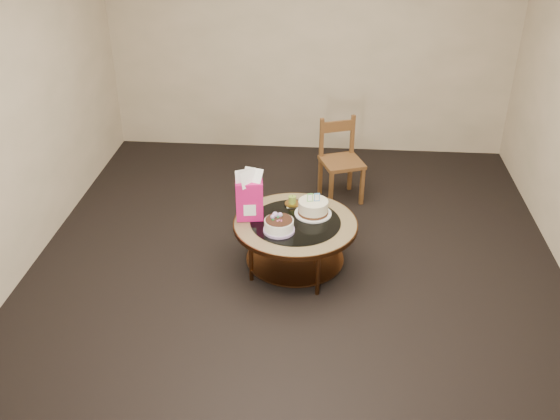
# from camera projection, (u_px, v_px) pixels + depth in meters

# --- Properties ---
(ground) EXTENTS (5.00, 5.00, 0.00)m
(ground) POSITION_uv_depth(u_px,v_px,m) (295.00, 267.00, 5.31)
(ground) COLOR black
(ground) RESTS_ON ground
(room_walls) EXTENTS (4.52, 5.02, 2.61)m
(room_walls) POSITION_uv_depth(u_px,v_px,m) (297.00, 94.00, 4.54)
(room_walls) COLOR beige
(room_walls) RESTS_ON ground
(coffee_table) EXTENTS (1.02, 1.02, 0.46)m
(coffee_table) POSITION_uv_depth(u_px,v_px,m) (295.00, 230.00, 5.12)
(coffee_table) COLOR #502D16
(coffee_table) RESTS_ON ground
(decorated_cake) EXTENTS (0.25, 0.25, 0.15)m
(decorated_cake) POSITION_uv_depth(u_px,v_px,m) (279.00, 226.00, 4.93)
(decorated_cake) COLOR #AC8BC4
(decorated_cake) RESTS_ON coffee_table
(cream_cake) EXTENTS (0.31, 0.31, 0.19)m
(cream_cake) POSITION_uv_depth(u_px,v_px,m) (313.00, 208.00, 5.15)
(cream_cake) COLOR white
(cream_cake) RESTS_ON coffee_table
(gift_bag) EXTENTS (0.23, 0.18, 0.43)m
(gift_bag) POSITION_uv_depth(u_px,v_px,m) (249.00, 195.00, 5.02)
(gift_bag) COLOR #C9125E
(gift_bag) RESTS_ON coffee_table
(pillar_candle) EXTENTS (0.13, 0.13, 0.10)m
(pillar_candle) POSITION_uv_depth(u_px,v_px,m) (292.00, 202.00, 5.29)
(pillar_candle) COLOR #DAC359
(pillar_candle) RESTS_ON coffee_table
(dining_chair) EXTENTS (0.49, 0.49, 0.82)m
(dining_chair) POSITION_uv_depth(u_px,v_px,m) (341.00, 160.00, 6.18)
(dining_chair) COLOR brown
(dining_chair) RESTS_ON ground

